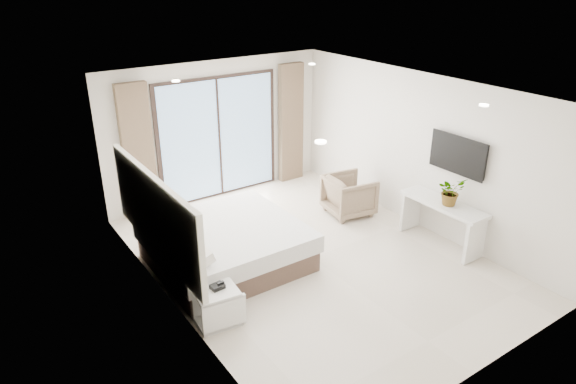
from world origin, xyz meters
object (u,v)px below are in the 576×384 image
at_px(nightstand, 217,307).
at_px(console_desk, 442,214).
at_px(bed, 225,245).
at_px(armchair, 349,193).

xyz_separation_m(nightstand, console_desk, (4.03, -0.24, 0.31)).
bearing_deg(bed, armchair, 5.61).
height_order(bed, console_desk, console_desk).
height_order(nightstand, console_desk, console_desk).
relative_size(bed, console_desk, 1.48).
distance_m(bed, armchair, 2.77).
relative_size(nightstand, console_desk, 0.39).
xyz_separation_m(nightstand, armchair, (3.54, 1.51, 0.16)).
distance_m(bed, nightstand, 1.47).
bearing_deg(armchair, console_desk, -154.99).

